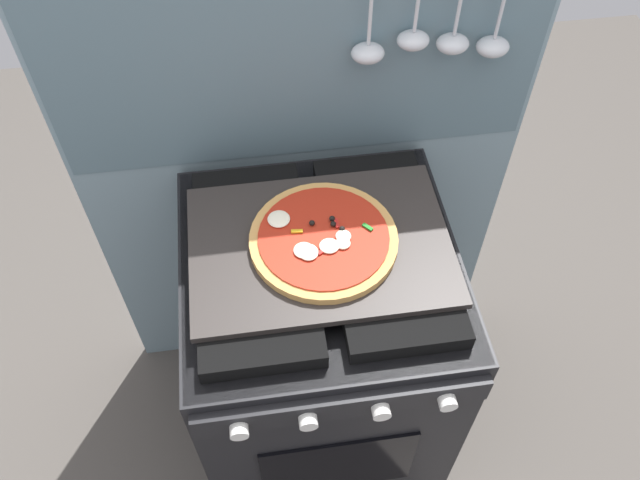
# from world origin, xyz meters

# --- Properties ---
(ground_plane) EXTENTS (4.00, 4.00, 0.00)m
(ground_plane) POSITION_xyz_m (0.00, 0.00, 0.00)
(ground_plane) COLOR #4C4742
(kitchen_backsplash) EXTENTS (1.10, 0.09, 1.55)m
(kitchen_backsplash) POSITION_xyz_m (0.00, 0.33, 0.79)
(kitchen_backsplash) COLOR #7A939E
(kitchen_backsplash) RESTS_ON ground_plane
(stove) EXTENTS (0.60, 0.64, 0.90)m
(stove) POSITION_xyz_m (-0.00, -0.00, 0.45)
(stove) COLOR black
(stove) RESTS_ON ground_plane
(baking_tray) EXTENTS (0.54, 0.38, 0.02)m
(baking_tray) POSITION_xyz_m (0.00, 0.00, 0.91)
(baking_tray) COLOR #2D2826
(baking_tray) RESTS_ON stove
(pizza_left) EXTENTS (0.31, 0.31, 0.03)m
(pizza_left) POSITION_xyz_m (0.01, 0.00, 0.93)
(pizza_left) COLOR tan
(pizza_left) RESTS_ON baking_tray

